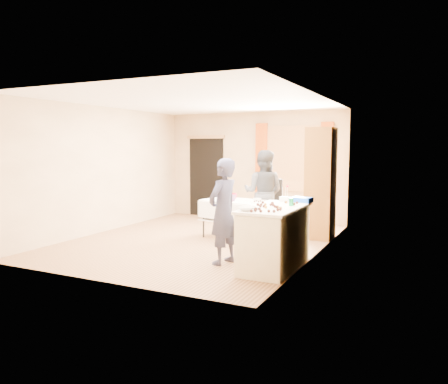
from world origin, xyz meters
The scene contains 29 objects.
floor centered at (0.00, 0.00, -0.01)m, with size 4.50×5.50×0.02m, color #9E7047.
ceiling centered at (0.00, 0.00, 2.61)m, with size 4.50×5.50×0.02m, color white.
wall_back centered at (0.00, 2.76, 1.30)m, with size 4.50×0.02×2.60m, color tan.
wall_front centered at (0.00, -2.76, 1.30)m, with size 4.50×0.02×2.60m, color tan.
wall_left centered at (-2.26, 0.00, 1.30)m, with size 0.02×5.50×2.60m, color tan.
wall_right centered at (2.26, 0.00, 1.30)m, with size 0.02×5.50×2.60m, color tan.
window_frame centered at (1.00, 2.72, 1.50)m, with size 1.32×0.06×1.52m, color olive.
window_pane centered at (1.00, 2.71, 1.50)m, with size 1.20×0.02×1.40m, color white.
curtain_left centered at (0.22, 2.67, 1.50)m, with size 0.28×0.06×1.65m, color #9A3C0C.
curtain_right centered at (1.78, 2.67, 1.50)m, with size 0.28×0.06×1.65m, color #9A3C0C.
doorway centered at (-1.30, 2.73, 1.00)m, with size 0.95×0.04×2.00m, color black.
door_lintel centered at (-1.30, 2.70, 2.02)m, with size 1.05×0.06×0.08m, color olive.
cabinet centered at (1.99, 1.25, 1.07)m, with size 0.50×0.60×2.14m, color brown.
counter centered at (1.89, -1.12, 0.45)m, with size 0.71×1.50×0.91m.
party_table centered at (0.64, 0.48, 0.45)m, with size 1.63×1.06×0.75m.
chair centered at (0.87, 1.44, 0.33)m, with size 0.47×0.47×1.10m.
girl centered at (1.11, -1.24, 0.80)m, with size 0.50×0.65×1.61m, color #282742.
woman centered at (0.86, 1.13, 0.85)m, with size 0.90×0.74×1.71m, color black.
soda_can centered at (2.08, -0.94, 0.97)m, with size 0.07×0.07×0.12m, color #0D8242.
mixing_bowl centered at (1.68, -1.68, 0.94)m, with size 0.24×0.24×0.05m, color white.
foam_block centered at (1.84, -0.51, 0.95)m, with size 0.15×0.10×0.08m, color white.
blue_basket centered at (2.11, -0.45, 0.95)m, with size 0.30×0.20×0.08m, color blue.
pitcher centered at (0.20, 0.47, 0.86)m, with size 0.11×0.11×0.22m, color silver.
cup_red centered at (0.44, 0.57, 0.81)m, with size 0.16×0.16×0.12m, color red.
cup_rainbow centered at (0.54, 0.34, 0.81)m, with size 0.17×0.17×0.12m, color red.
small_bowl centered at (0.95, 0.55, 0.78)m, with size 0.23×0.23×0.05m, color white.
pastry_tray centered at (1.11, 0.28, 0.76)m, with size 0.28×0.20×0.02m, color white.
bottle centered at (0.12, 0.80, 0.84)m, with size 0.08×0.08×0.17m, color white.
cake_balls centered at (1.88, -1.23, 0.93)m, with size 0.53×1.14×0.04m.
Camera 1 is at (3.96, -7.11, 1.79)m, focal length 35.00 mm.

